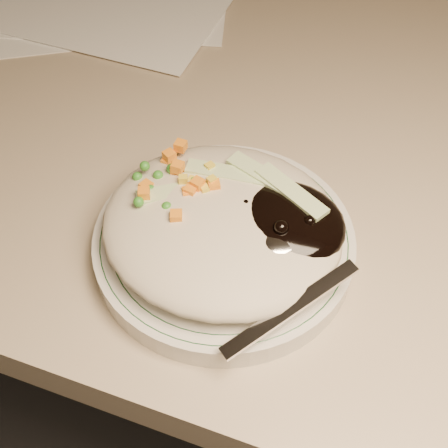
% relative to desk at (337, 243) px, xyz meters
% --- Properties ---
extents(desk, '(1.40, 0.70, 0.74)m').
position_rel_desk_xyz_m(desk, '(0.00, 0.00, 0.00)').
color(desk, tan).
rests_on(desk, ground).
extents(plate, '(0.22, 0.22, 0.02)m').
position_rel_desk_xyz_m(plate, '(-0.08, -0.20, 0.21)').
color(plate, silver).
rests_on(plate, desk).
extents(plate_rim, '(0.20, 0.20, 0.00)m').
position_rel_desk_xyz_m(plate_rim, '(-0.08, -0.20, 0.22)').
color(plate_rim, '#144723').
rests_on(plate_rim, plate).
extents(meal, '(0.21, 0.19, 0.05)m').
position_rel_desk_xyz_m(meal, '(-0.07, -0.20, 0.24)').
color(meal, '#BFB49B').
rests_on(meal, plate).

